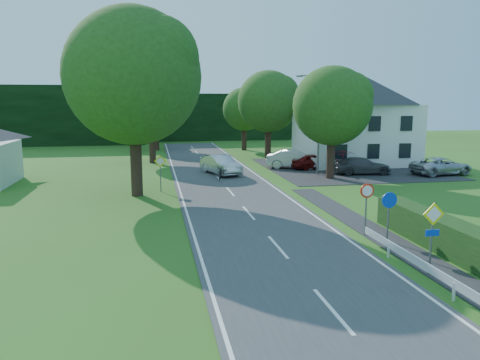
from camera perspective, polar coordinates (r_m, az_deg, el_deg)
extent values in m
cube|color=#3C3B3E|center=(27.00, 0.19, -3.07)|extent=(7.00, 80.00, 0.04)
cube|color=#252427|center=(42.81, 12.84, 1.42)|extent=(14.00, 16.00, 0.04)
cube|color=white|center=(26.59, -6.72, -3.28)|extent=(0.12, 80.00, 0.01)
cube|color=white|center=(27.77, 6.80, -2.73)|extent=(0.12, 80.00, 0.01)
cube|color=black|center=(73.06, -0.36, 7.72)|extent=(30.00, 5.00, 7.00)
cube|color=white|center=(46.05, 13.79, 5.43)|extent=(10.00, 8.00, 5.60)
pyramid|color=#232328|center=(45.96, 14.01, 10.79)|extent=(10.60, 8.40, 3.00)
cylinder|color=slate|center=(38.24, 9.58, 6.57)|extent=(0.16, 0.16, 8.00)
cylinder|color=slate|center=(37.97, 8.59, 12.47)|extent=(1.70, 0.10, 0.10)
cube|color=slate|center=(37.69, 7.26, 12.44)|extent=(0.50, 0.18, 0.12)
cylinder|color=slate|center=(17.32, 22.26, -7.07)|extent=(0.07, 0.07, 2.40)
cube|color=#FFEF0D|center=(17.05, 22.53, -3.87)|extent=(0.78, 0.04, 0.78)
cube|color=white|center=(17.05, 22.53, -3.87)|extent=(0.57, 0.05, 0.57)
cube|color=#0D3BC9|center=(17.20, 22.39, -5.97)|extent=(0.50, 0.04, 0.22)
cylinder|color=slate|center=(19.83, 17.57, -5.02)|extent=(0.07, 0.07, 2.20)
cylinder|color=#0D3BC9|center=(19.59, 17.75, -2.35)|extent=(0.64, 0.04, 0.64)
cylinder|color=slate|center=(21.56, 15.08, -3.74)|extent=(0.07, 0.07, 2.20)
cylinder|color=red|center=(21.33, 15.23, -1.27)|extent=(0.64, 0.04, 0.64)
cylinder|color=white|center=(21.32, 15.25, -1.28)|extent=(0.48, 0.04, 0.48)
cylinder|color=slate|center=(31.26, -9.67, 0.56)|extent=(0.07, 0.07, 2.20)
cube|color=#FFEF0D|center=(31.09, -9.72, 2.28)|extent=(0.78, 0.04, 0.78)
cube|color=white|center=(31.09, -9.72, 2.28)|extent=(0.57, 0.05, 0.57)
imported|color=#BBBBC1|center=(38.08, -2.37, 1.87)|extent=(3.08, 4.99, 1.55)
imported|color=black|center=(35.65, -2.39, 0.97)|extent=(1.12, 2.19, 1.10)
imported|color=#650D0B|center=(41.56, 8.84, 2.28)|extent=(4.19, 2.34, 1.35)
imported|color=#ACADB1|center=(41.68, 6.66, 2.54)|extent=(5.22, 3.24, 1.62)
imported|color=#434247|center=(39.43, 14.65, 1.69)|extent=(4.88, 2.48, 1.36)
imported|color=silver|center=(41.22, 23.34, 1.57)|extent=(5.28, 2.96, 1.40)
imported|color=#B80E24|center=(39.19, 12.46, 2.17)|extent=(2.27, 2.31, 1.95)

